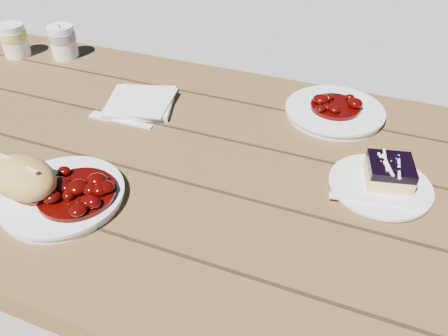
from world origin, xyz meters
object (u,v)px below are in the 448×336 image
at_px(main_plate, 63,197).
at_px(second_plate, 334,112).
at_px(picnic_table, 112,190).
at_px(coffee_cup, 63,42).
at_px(second_cup, 14,40).
at_px(dessert_plate, 380,186).
at_px(bread_roll, 23,178).
at_px(blueberry_cake, 390,171).

xyz_separation_m(main_plate, second_plate, (0.39, 0.47, 0.00)).
relative_size(picnic_table, coffee_cup, 22.48).
relative_size(main_plate, coffee_cup, 2.37).
bearing_deg(coffee_cup, second_cup, -162.58).
relative_size(dessert_plate, second_plate, 0.82).
distance_m(picnic_table, main_plate, 0.27).
bearing_deg(bread_roll, second_plate, 47.40).
distance_m(picnic_table, blueberry_cake, 0.62).
bearing_deg(picnic_table, coffee_cup, 136.45).
distance_m(blueberry_cake, coffee_cup, 0.94).
distance_m(blueberry_cake, second_cup, 1.06).
relative_size(dessert_plate, second_cup, 2.01).
distance_m(picnic_table, bread_roll, 0.31).
bearing_deg(second_cup, main_plate, -41.87).
bearing_deg(coffee_cup, blueberry_cake, -15.40).
relative_size(blueberry_cake, second_cup, 1.05).
bearing_deg(picnic_table, second_plate, 30.17).
height_order(picnic_table, dessert_plate, dessert_plate).
bearing_deg(bread_roll, picnic_table, 91.97).
xyz_separation_m(picnic_table, dessert_plate, (0.58, 0.04, 0.17)).
height_order(main_plate, dessert_plate, main_plate).
bearing_deg(picnic_table, dessert_plate, 3.62).
distance_m(bread_roll, blueberry_cake, 0.64).
height_order(bread_roll, coffee_cup, coffee_cup).
xyz_separation_m(picnic_table, second_cup, (-0.45, 0.26, 0.21)).
bearing_deg(second_cup, coffee_cup, 17.42).
xyz_separation_m(main_plate, dessert_plate, (0.52, 0.24, -0.00)).
bearing_deg(second_plate, bread_roll, -132.60).
xyz_separation_m(blueberry_cake, second_cup, (-1.04, 0.21, 0.01)).
relative_size(bread_roll, coffee_cup, 1.50).
bearing_deg(dessert_plate, main_plate, -155.22).
bearing_deg(blueberry_cake, picnic_table, 172.17).
xyz_separation_m(bread_roll, dessert_plate, (0.57, 0.26, -0.05)).
xyz_separation_m(main_plate, second_cup, (-0.52, 0.46, 0.04)).
distance_m(bread_roll, second_cup, 0.67).
relative_size(bread_roll, blueberry_cake, 1.42).
bearing_deg(second_cup, bread_roll, -46.31).
bearing_deg(main_plate, dessert_plate, 24.78).
relative_size(bread_roll, second_plate, 0.61).
xyz_separation_m(picnic_table, second_plate, (0.46, 0.27, 0.17)).
relative_size(coffee_cup, second_cup, 1.00).
bearing_deg(second_cup, blueberry_cake, -11.26).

